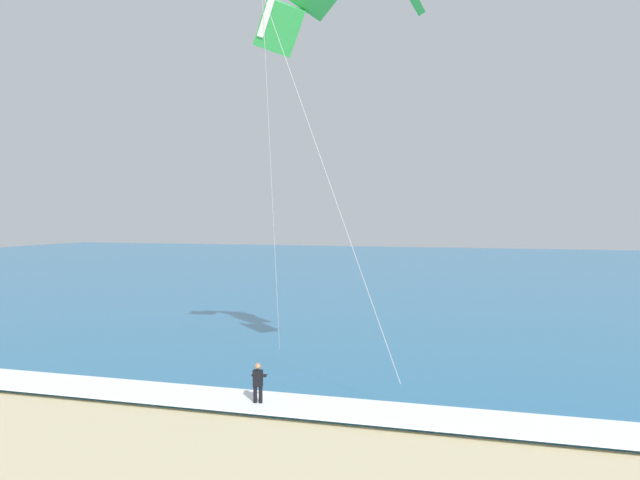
{
  "coord_description": "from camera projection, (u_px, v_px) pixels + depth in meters",
  "views": [
    {
      "loc": [
        6.0,
        -9.2,
        7.07
      ],
      "look_at": [
        -2.51,
        17.09,
        6.03
      ],
      "focal_mm": 39.25,
      "sensor_mm": 36.0,
      "label": 1
    }
  ],
  "objects": [
    {
      "name": "sea",
      "position": [
        491.0,
        274.0,
        80.34
      ],
      "size": [
        200.0,
        120.0,
        0.2
      ],
      "primitive_type": "cube",
      "color": "teal",
      "rests_on": "ground"
    },
    {
      "name": "surfboard",
      "position": [
        258.0,
        409.0,
        25.23
      ],
      "size": [
        0.65,
        1.45,
        0.09
      ],
      "color": "white",
      "rests_on": "ground"
    },
    {
      "name": "surf_foam",
      "position": [
        362.0,
        411.0,
        24.24
      ],
      "size": [
        200.0,
        2.91,
        0.04
      ],
      "primitive_type": "cube",
      "color": "white",
      "rests_on": "sea"
    },
    {
      "name": "kitesurfer",
      "position": [
        258.0,
        384.0,
        25.21
      ],
      "size": [
        0.57,
        0.57,
        1.69
      ],
      "color": "black",
      "rests_on": "ground"
    }
  ]
}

